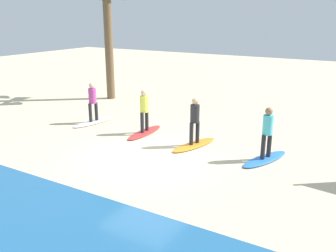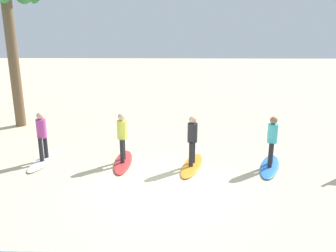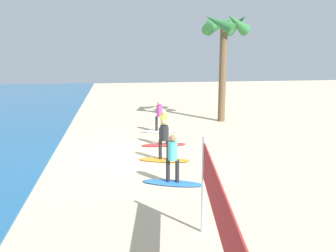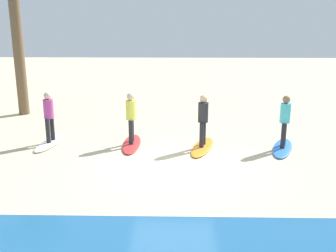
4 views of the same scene
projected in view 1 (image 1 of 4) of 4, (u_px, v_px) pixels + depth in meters
name	position (u px, v px, depth m)	size (l,w,h in m)	color
ground_plane	(147.00, 156.00, 12.03)	(60.00, 60.00, 0.00)	beige
surfboard_blue	(265.00, 159.00, 11.66)	(2.10, 0.56, 0.09)	blue
surfer_blue	(268.00, 129.00, 11.37)	(0.32, 0.44, 1.64)	#232328
surfboard_orange	(194.00, 145.00, 12.93)	(2.10, 0.56, 0.09)	orange
surfer_orange	(195.00, 118.00, 12.64)	(0.32, 0.45, 1.64)	#232328
surfboard_red	(145.00, 132.00, 14.27)	(2.10, 0.56, 0.09)	red
surfer_red	(144.00, 108.00, 13.98)	(0.32, 0.46, 1.64)	#232328
surfboard_white	(94.00, 122.00, 15.66)	(2.10, 0.56, 0.09)	white
surfer_white	(93.00, 99.00, 15.37)	(0.32, 0.46, 1.64)	#232328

